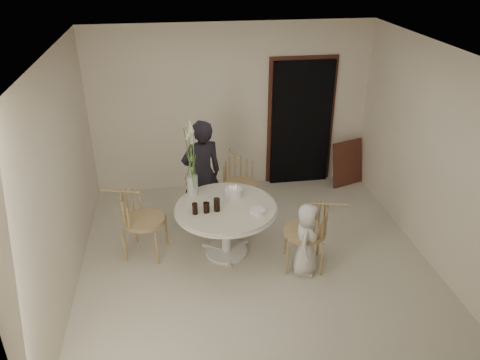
{
  "coord_description": "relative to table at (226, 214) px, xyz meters",
  "views": [
    {
      "loc": [
        -0.94,
        -4.89,
        3.78
      ],
      "look_at": [
        -0.16,
        0.3,
        1.07
      ],
      "focal_mm": 35.0,
      "sensor_mm": 36.0,
      "label": 1
    }
  ],
  "objects": [
    {
      "name": "plate_stack",
      "position": [
        0.37,
        -0.22,
        0.14
      ],
      "size": [
        0.27,
        0.27,
        0.05
      ],
      "primitive_type": "cylinder",
      "rotation": [
        0.0,
        0.0,
        -0.4
      ],
      "color": "white",
      "rests_on": "table"
    },
    {
      "name": "girl",
      "position": [
        -0.24,
        0.81,
        0.19
      ],
      "size": [
        0.67,
        0.54,
        1.61
      ],
      "primitive_type": "imported",
      "rotation": [
        0.0,
        0.0,
        3.43
      ],
      "color": "black",
      "rests_on": "ground"
    },
    {
      "name": "chair_far",
      "position": [
        0.31,
        1.11,
        -0.03
      ],
      "size": [
        0.56,
        0.6,
        0.9
      ],
      "rotation": [
        0.0,
        0.0,
        0.21
      ],
      "color": "tan",
      "rests_on": "ground"
    },
    {
      "name": "cola_tumbler_a",
      "position": [
        -0.26,
        -0.12,
        0.18
      ],
      "size": [
        0.09,
        0.09,
        0.14
      ],
      "primitive_type": "cylinder",
      "rotation": [
        0.0,
        0.0,
        0.39
      ],
      "color": "black",
      "rests_on": "table"
    },
    {
      "name": "boy",
      "position": [
        0.93,
        -0.54,
        -0.13
      ],
      "size": [
        0.48,
        0.56,
        0.96
      ],
      "primitive_type": "imported",
      "rotation": [
        0.0,
        0.0,
        1.12
      ],
      "color": "silver",
      "rests_on": "ground"
    },
    {
      "name": "door_trim",
      "position": [
        1.5,
        1.98,
        0.49
      ],
      "size": [
        1.12,
        0.03,
        2.22
      ],
      "primitive_type": "cube",
      "color": "#56251D",
      "rests_on": "ground"
    },
    {
      "name": "chair_right",
      "position": [
        1.08,
        -0.42,
        -0.01
      ],
      "size": [
        0.61,
        0.58,
        0.93
      ],
      "rotation": [
        0.0,
        0.0,
        -1.77
      ],
      "color": "tan",
      "rests_on": "ground"
    },
    {
      "name": "cola_tumbler_b",
      "position": [
        -0.25,
        -0.11,
        0.18
      ],
      "size": [
        0.08,
        0.08,
        0.13
      ],
      "primitive_type": "cylinder",
      "rotation": [
        0.0,
        0.0,
        -0.27
      ],
      "color": "black",
      "rests_on": "table"
    },
    {
      "name": "doorway",
      "position": [
        1.5,
        1.94,
        0.43
      ],
      "size": [
        1.0,
        0.1,
        2.1
      ],
      "primitive_type": "cube",
      "color": "black",
      "rests_on": "ground"
    },
    {
      "name": "picture_frame",
      "position": [
        2.29,
        1.7,
        -0.23
      ],
      "size": [
        0.61,
        0.35,
        0.77
      ],
      "primitive_type": "cube",
      "rotation": [
        -0.17,
        0.0,
        0.33
      ],
      "color": "#56251D",
      "rests_on": "ground"
    },
    {
      "name": "cola_tumbler_d",
      "position": [
        -0.12,
        -0.1,
        0.2
      ],
      "size": [
        0.1,
        0.1,
        0.17
      ],
      "primitive_type": "cylinder",
      "rotation": [
        0.0,
        0.0,
        -0.34
      ],
      "color": "black",
      "rests_on": "table"
    },
    {
      "name": "room_shell",
      "position": [
        0.35,
        -0.25,
        1.0
      ],
      "size": [
        4.5,
        4.5,
        4.5
      ],
      "color": "beige",
      "rests_on": "ground"
    },
    {
      "name": "cola_tumbler_c",
      "position": [
        -0.4,
        -0.13,
        0.19
      ],
      "size": [
        0.09,
        0.09,
        0.15
      ],
      "primitive_type": "cylinder",
      "rotation": [
        0.0,
        0.0,
        -0.28
      ],
      "color": "black",
      "rests_on": "table"
    },
    {
      "name": "birthday_cake",
      "position": [
        0.13,
        0.24,
        0.17
      ],
      "size": [
        0.23,
        0.23,
        0.16
      ],
      "rotation": [
        0.0,
        0.0,
        0.22
      ],
      "color": "white",
      "rests_on": "table"
    },
    {
      "name": "chair_left",
      "position": [
        -1.19,
        0.2,
        -0.01
      ],
      "size": [
        0.65,
        0.62,
        0.94
      ],
      "rotation": [
        0.0,
        0.0,
        1.28
      ],
      "color": "tan",
      "rests_on": "ground"
    },
    {
      "name": "ground",
      "position": [
        0.35,
        -0.25,
        -0.62
      ],
      "size": [
        4.5,
        4.5,
        0.0
      ],
      "primitive_type": "plane",
      "color": "beige",
      "rests_on": "ground"
    },
    {
      "name": "flower_vase",
      "position": [
        -0.4,
        0.38,
        0.53
      ],
      "size": [
        0.15,
        0.15,
        1.08
      ],
      "rotation": [
        0.0,
        0.0,
        0.12
      ],
      "color": "silver",
      "rests_on": "table"
    },
    {
      "name": "table",
      "position": [
        0.0,
        0.0,
        0.0
      ],
      "size": [
        1.33,
        1.33,
        0.73
      ],
      "color": "silver",
      "rests_on": "ground"
    }
  ]
}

